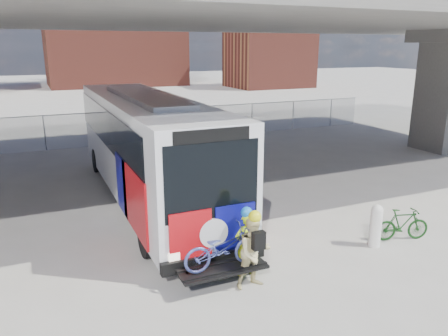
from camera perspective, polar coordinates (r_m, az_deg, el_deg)
ground at (r=14.14m, az=0.79°, el=-6.02°), size 160.00×160.00×0.00m
bus at (r=15.29m, az=-10.16°, el=3.64°), size 2.67×12.90×3.69m
overpass at (r=16.92m, az=-5.14°, el=20.06°), size 40.00×16.00×7.95m
chainlink_fence at (r=24.86m, az=-10.89°, el=6.54°), size 30.00×0.06×30.00m
brick_buildings at (r=60.55m, az=-18.14°, el=15.02°), size 54.00×22.00×12.00m
bollard at (r=12.41m, az=19.22°, el=-6.94°), size 0.31×0.31×1.18m
cyclist_hivis at (r=10.23m, az=2.92°, el=-9.77°), size 0.57×0.38×1.72m
cyclist_tan at (r=9.79m, az=3.97°, el=-10.83°), size 0.82×0.65×1.81m
bike_parked at (r=13.12m, az=22.26°, el=-6.85°), size 1.59×0.86×0.92m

